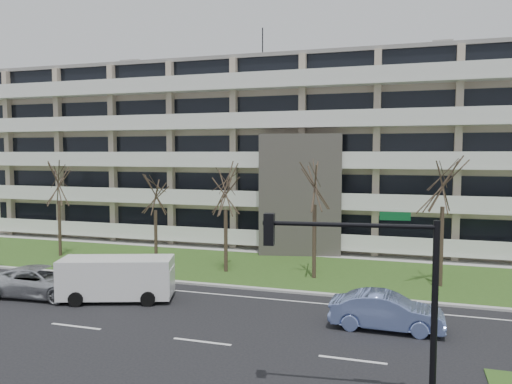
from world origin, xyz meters
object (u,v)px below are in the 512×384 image
(blue_sedan, at_px, (386,311))
(white_van, at_px, (118,275))
(traffic_signal, at_px, (375,283))
(silver_pickup, at_px, (42,281))

(blue_sedan, distance_m, white_van, 13.44)
(white_van, relative_size, traffic_signal, 1.02)
(silver_pickup, distance_m, white_van, 4.34)
(blue_sedan, height_order, traffic_signal, traffic_signal)
(silver_pickup, bearing_deg, traffic_signal, -115.48)
(blue_sedan, bearing_deg, white_van, 89.14)
(white_van, distance_m, traffic_signal, 15.55)
(traffic_signal, bearing_deg, white_van, 143.87)
(silver_pickup, xyz_separation_m, blue_sedan, (17.70, 0.26, -0.00))
(white_van, height_order, traffic_signal, traffic_signal)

